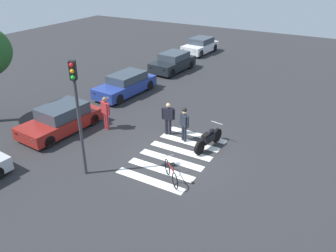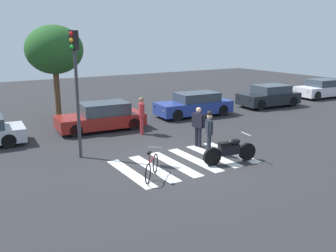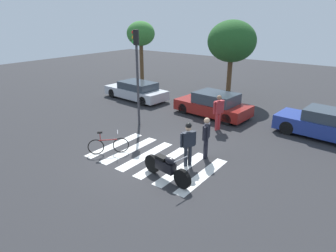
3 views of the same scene
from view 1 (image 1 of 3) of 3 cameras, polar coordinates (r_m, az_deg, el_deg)
ground_plane at (r=15.53m, az=1.36°, el=-4.89°), size 60.00×60.00×0.00m
police_motorcycle at (r=16.00m, az=6.80°, el=-2.13°), size 2.18×0.65×1.06m
leaning_bicycle at (r=13.67m, az=0.52°, el=-7.87°), size 1.18×1.26×0.99m
officer_on_foot at (r=16.85m, az=0.04°, el=1.56°), size 0.33×0.66×1.71m
officer_by_motorcycle at (r=16.26m, az=2.74°, el=0.66°), size 0.40×0.60×1.75m
pedestrian_bystander at (r=17.66m, az=-10.41°, el=2.52°), size 0.35×0.68×1.79m
crosswalk_stripes at (r=15.52m, az=1.36°, el=-4.88°), size 4.95×3.09×0.01m
car_maroon_wagon at (r=18.21m, az=-17.43°, el=1.09°), size 4.38×2.20×1.36m
car_blue_hatchback at (r=22.36m, az=-7.09°, el=6.91°), size 4.61×2.09×1.36m
car_black_suv at (r=27.02m, az=0.82°, el=10.61°), size 4.17×2.16×1.42m
car_white_van at (r=32.49m, az=5.42°, el=13.22°), size 4.08×2.13×1.39m
traffic_light_pole at (r=13.22m, az=-14.98°, el=3.75°), size 0.36×0.33×4.79m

